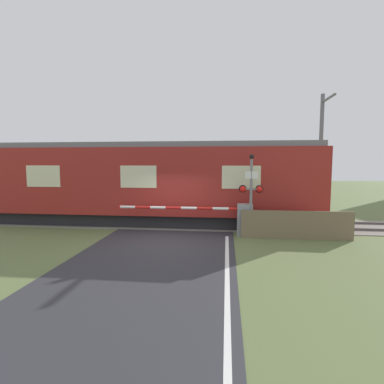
{
  "coord_description": "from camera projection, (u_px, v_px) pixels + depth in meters",
  "views": [
    {
      "loc": [
        2.2,
        -10.66,
        2.91
      ],
      "look_at": [
        0.75,
        1.92,
        1.67
      ],
      "focal_mm": 28.0,
      "sensor_mm": 36.0,
      "label": 1
    }
  ],
  "objects": [
    {
      "name": "ground_plane",
      "position": [
        166.0,
        242.0,
        11.08
      ],
      "size": [
        80.0,
        80.0,
        0.0
      ],
      "primitive_type": "plane",
      "color": "#5B6B3D"
    },
    {
      "name": "track_bed",
      "position": [
        180.0,
        223.0,
        14.42
      ],
      "size": [
        36.0,
        3.2,
        0.13
      ],
      "color": "slate",
      "rests_on": "ground_plane"
    },
    {
      "name": "train",
      "position": [
        148.0,
        183.0,
        14.41
      ],
      "size": [
        15.9,
        3.07,
        3.83
      ],
      "color": "black",
      "rests_on": "ground_plane"
    },
    {
      "name": "crossing_barrier",
      "position": [
        234.0,
        218.0,
        12.02
      ],
      "size": [
        5.55,
        0.44,
        1.28
      ],
      "color": "gray",
      "rests_on": "ground_plane"
    },
    {
      "name": "signal_post",
      "position": [
        251.0,
        190.0,
        11.65
      ],
      "size": [
        0.93,
        0.26,
        3.24
      ],
      "color": "gray",
      "rests_on": "ground_plane"
    },
    {
      "name": "catenary_pole",
      "position": [
        321.0,
        154.0,
        15.46
      ],
      "size": [
        0.2,
        1.9,
        6.41
      ],
      "color": "slate",
      "rests_on": "ground_plane"
    },
    {
      "name": "roadside_fence",
      "position": [
        296.0,
        225.0,
        11.38
      ],
      "size": [
        4.17,
        0.06,
        1.1
      ],
      "color": "#726047",
      "rests_on": "ground_plane"
    }
  ]
}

